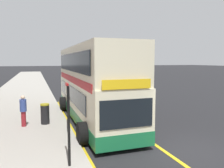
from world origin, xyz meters
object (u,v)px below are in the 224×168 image
Objects in this scene: parked_car_black_distant at (78,72)px; pedestrian_waiting_near_sign at (23,110)px; bus_stop_sign at (68,118)px; double_decker_bus at (92,86)px; litter_bin at (45,114)px; parked_car_white_kerbside at (106,79)px.

parked_car_black_distant is 46.04m from pedestrian_waiting_near_sign.
pedestrian_waiting_near_sign is (-1.63, 5.21, -0.70)m from bus_stop_sign.
double_decker_bus is 44.62m from parked_car_black_distant.
double_decker_bus reaches higher than litter_bin.
parked_car_white_kerbside is 22.08m from litter_bin.
bus_stop_sign is 5.51m from pedestrian_waiting_near_sign.
bus_stop_sign reaches higher than parked_car_white_kerbside.
bus_stop_sign is 0.65× the size of parked_car_black_distant.
litter_bin is (-2.77, -0.54, -1.37)m from double_decker_bus.
bus_stop_sign reaches higher than parked_car_black_distant.
parked_car_black_distant is 1.00× the size of parked_car_white_kerbside.
parked_car_black_distant reaches higher than litter_bin.
pedestrian_waiting_near_sign is at bearing 64.02° from parked_car_white_kerbside.
litter_bin is at bearing 66.34° from parked_car_white_kerbside.
litter_bin is (1.09, 0.14, -0.34)m from pedestrian_waiting_near_sign.
litter_bin is at bearing -168.96° from double_decker_bus.
parked_car_white_kerbside is at bearing 69.92° from bus_stop_sign.
double_decker_bus is 9.92× the size of litter_bin.
bus_stop_sign is 2.44× the size of litter_bin.
double_decker_bus is 6.67× the size of pedestrian_waiting_near_sign.
parked_car_black_distant is 24.74m from parked_car_white_kerbside.
pedestrian_waiting_near_sign is (-11.03, -44.70, 0.23)m from parked_car_black_distant.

